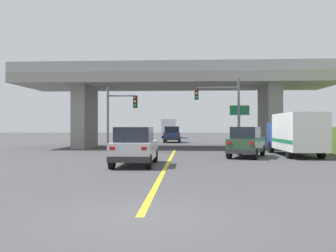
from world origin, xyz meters
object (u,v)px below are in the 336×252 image
object	(u,v)px
box_truck	(295,133)
traffic_signal_farside	(118,111)
semi_truck_distant	(169,128)
sedan_oncoming	(172,134)
traffic_signal_nearside	(224,105)
highway_sign	(240,115)
suv_crossing	(246,142)
suv_lead	(135,146)

from	to	relation	value
box_truck	traffic_signal_farside	bearing A→B (deg)	169.10
traffic_signal_farside	semi_truck_distant	bearing A→B (deg)	86.30
sedan_oncoming	semi_truck_distant	xyz separation A→B (m)	(-1.27, 17.23, 0.67)
traffic_signal_nearside	semi_truck_distant	distance (m)	34.45
traffic_signal_farside	highway_sign	xyz separation A→B (m)	(10.09, 4.51, -0.18)
suv_crossing	traffic_signal_farside	bearing A→B (deg)	177.54
box_truck	traffic_signal_nearside	world-z (taller)	traffic_signal_nearside
suv_lead	highway_sign	distance (m)	15.63
suv_crossing	box_truck	xyz separation A→B (m)	(3.58, 1.32, 0.56)
suv_lead	highway_sign	xyz separation A→B (m)	(7.41, 13.61, 2.02)
semi_truck_distant	traffic_signal_farside	bearing A→B (deg)	-93.70
suv_crossing	semi_truck_distant	world-z (taller)	semi_truck_distant
semi_truck_distant	suv_crossing	bearing A→B (deg)	-79.57
sedan_oncoming	highway_sign	xyz separation A→B (m)	(6.57, -13.03, 2.02)
suv_crossing	traffic_signal_nearside	world-z (taller)	traffic_signal_nearside
suv_lead	traffic_signal_farside	distance (m)	9.74
traffic_signal_farside	semi_truck_distant	world-z (taller)	traffic_signal_farside
suv_crossing	sedan_oncoming	bearing A→B (deg)	124.97
suv_crossing	highway_sign	xyz separation A→B (m)	(0.75, 8.32, 2.02)
traffic_signal_nearside	box_truck	bearing A→B (deg)	-36.62
box_truck	highway_sign	bearing A→B (deg)	112.06
box_truck	semi_truck_distant	size ratio (longest dim) A/B	1.05
highway_sign	suv_crossing	bearing A→B (deg)	-95.13
traffic_signal_nearside	highway_sign	world-z (taller)	traffic_signal_nearside
traffic_signal_nearside	sedan_oncoming	bearing A→B (deg)	106.16
suv_lead	box_truck	bearing A→B (deg)	32.85
traffic_signal_nearside	suv_lead	bearing A→B (deg)	-119.41
sedan_oncoming	suv_lead	bearing A→B (deg)	-91.80
suv_lead	traffic_signal_nearside	world-z (taller)	traffic_signal_nearside
suv_lead	traffic_signal_nearside	distance (m)	11.83
highway_sign	traffic_signal_nearside	bearing A→B (deg)	-116.11
suv_lead	highway_sign	world-z (taller)	highway_sign
traffic_signal_nearside	traffic_signal_farside	distance (m)	8.40
suv_lead	sedan_oncoming	distance (m)	26.66
highway_sign	semi_truck_distant	xyz separation A→B (m)	(-7.84, 30.26, -1.35)
suv_crossing	highway_sign	world-z (taller)	highway_sign
traffic_signal_nearside	traffic_signal_farside	size ratio (longest dim) A/B	1.15
traffic_signal_nearside	semi_truck_distant	world-z (taller)	traffic_signal_nearside
box_truck	sedan_oncoming	distance (m)	22.14
sedan_oncoming	box_truck	bearing A→B (deg)	-64.84
sedan_oncoming	semi_truck_distant	size ratio (longest dim) A/B	0.67
suv_lead	box_truck	distance (m)	12.21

